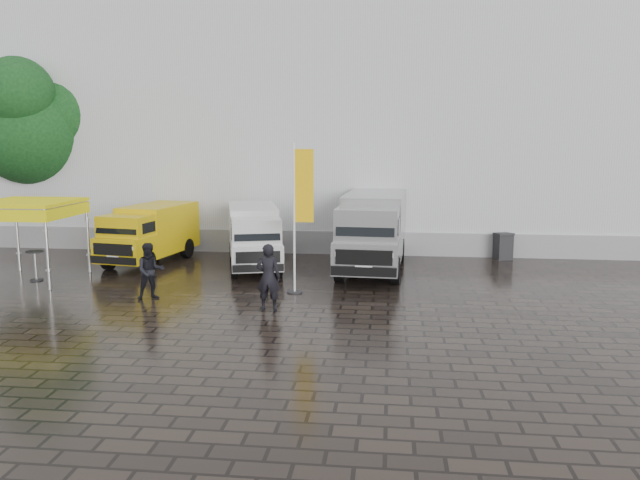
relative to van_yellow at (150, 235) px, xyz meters
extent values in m
plane|color=black|center=(6.79, -5.14, -1.15)|extent=(120.00, 120.00, 0.00)
cube|color=silver|center=(8.79, 10.86, 4.85)|extent=(44.00, 16.00, 12.00)
cube|color=gray|center=(8.79, 2.81, -0.65)|extent=(44.00, 0.15, 1.00)
cylinder|color=silver|center=(-4.42, -1.96, 0.19)|extent=(0.10, 0.10, 2.67)
cylinder|color=silver|center=(-1.61, -1.96, 0.19)|extent=(0.10, 0.10, 2.67)
cylinder|color=silver|center=(-1.61, -4.77, 0.19)|extent=(0.10, 0.10, 2.67)
cube|color=yellow|center=(-3.01, -3.37, 1.62)|extent=(3.01, 3.01, 0.12)
cube|color=yellow|center=(-3.01, -4.85, 1.32)|extent=(2.96, 0.04, 0.40)
cylinder|color=black|center=(6.55, -4.22, -1.13)|extent=(0.50, 0.50, 0.04)
cylinder|color=white|center=(6.55, -4.22, 1.27)|extent=(0.07, 0.07, 4.84)
cube|color=yellow|center=(6.88, -4.22, 2.34)|extent=(0.60, 0.03, 2.32)
cylinder|color=black|center=(-6.82, 3.27, 1.08)|extent=(0.62, 0.62, 4.45)
sphere|color=black|center=(-6.82, 3.27, 4.20)|extent=(4.90, 4.90, 4.90)
sphere|color=black|center=(-7.42, 4.17, 6.20)|extent=(2.89, 2.89, 2.89)
cylinder|color=black|center=(-2.82, -3.52, -0.62)|extent=(0.60, 0.60, 1.06)
cube|color=black|center=(14.31, 2.41, -0.59)|extent=(0.83, 0.83, 1.11)
imported|color=black|center=(6.12, -6.40, -0.16)|extent=(0.73, 0.48, 1.98)
imported|color=black|center=(2.20, -5.54, -0.26)|extent=(1.08, 1.00, 1.77)
camera|label=1|loc=(9.62, -23.83, 3.81)|focal=35.00mm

